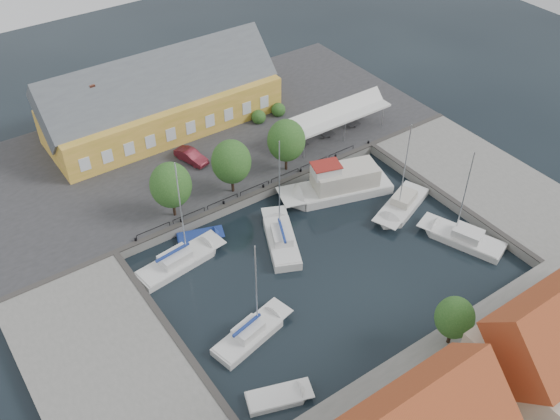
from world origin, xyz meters
name	(u,v)px	position (x,y,z in m)	size (l,w,h in m)	color
ground	(315,254)	(0.00, 0.00, 0.00)	(140.00, 140.00, 0.00)	black
north_quay	(200,143)	(0.00, 23.00, 0.50)	(56.00, 26.00, 1.00)	#2D2D30
west_quay	(112,372)	(-22.00, -2.00, 0.50)	(12.00, 24.00, 1.00)	slate
east_quay	(484,182)	(22.00, -2.00, 0.50)	(12.00, 24.00, 1.00)	slate
south_bank	(482,406)	(0.00, -21.00, 0.50)	(56.00, 14.00, 1.00)	slate
quay_edge_fittings	(287,220)	(0.02, 4.75, 1.06)	(56.00, 24.72, 0.40)	#383533
warehouse	(157,102)	(-2.60, 28.36, 4.43)	(28.56, 14.00, 9.55)	gold
tent_canopy	(336,115)	(14.00, 14.50, 3.68)	(14.00, 4.00, 2.83)	silver
quay_trees	(231,162)	(-2.00, 12.00, 4.88)	(18.20, 4.20, 6.30)	black
car_silver	(257,71)	(14.49, 32.50, 1.71)	(1.67, 4.16, 1.42)	#A1A4A9
car_red	(191,156)	(-3.00, 19.45, 1.71)	(1.51, 4.32, 1.42)	#59141D
center_sailboat	(281,240)	(-1.84, 3.16, 0.36)	(5.98, 9.03, 12.18)	silver
trawler	(339,186)	(7.99, 6.18, 1.02)	(12.98, 7.12, 5.00)	silver
east_boat_b	(402,206)	(11.85, 0.34, 0.26)	(8.77, 5.59, 11.50)	silver
east_boat_c	(463,239)	(13.29, -6.99, 0.26)	(5.56, 8.99, 11.08)	silver
west_boat_a	(179,262)	(-11.60, 6.28, 0.27)	(9.48, 3.78, 12.14)	silver
west_boat_d	(251,335)	(-10.66, -5.05, 0.27)	(8.16, 4.07, 10.66)	silver
launch_sw	(278,398)	(-12.25, -11.37, 0.09)	(5.54, 3.56, 0.98)	silver
launch_nw	(200,238)	(-8.20, 8.37, 0.09)	(5.01, 3.30, 0.88)	navy
townhouses	(541,372)	(1.93, -23.24, 5.82)	(36.30, 8.50, 12.00)	#B8A78E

